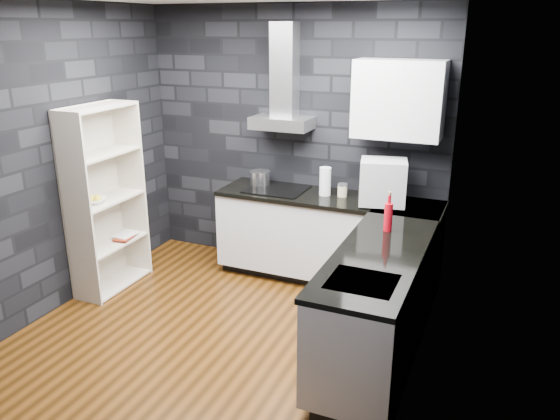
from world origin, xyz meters
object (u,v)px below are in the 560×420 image
Objects in this scene: utensil_crock at (363,190)px; pot at (260,178)px; appliance_garage at (383,182)px; red_bottle at (388,217)px; bookshelf at (106,200)px; glass_vase at (325,181)px; storage_jar at (342,191)px; fruit_bowl at (95,200)px.

pot is at bearing -179.31° from utensil_crock.
appliance_garage reaches higher than red_bottle.
appliance_garage is at bearing 36.18° from bookshelf.
glass_vase is 2.14× the size of utensil_crock.
utensil_crock is 0.93m from red_bottle.
utensil_crock is at bearing 126.90° from appliance_garage.
red_bottle is (1.53, -0.81, 0.04)m from pot.
pot is 1.35m from appliance_garage.
utensil_crock is 0.07× the size of bookshelf.
pot is at bearing 174.24° from glass_vase.
red_bottle is at bearing -62.88° from utensil_crock.
pot reaches higher than storage_jar.
utensil_crock is at bearing 28.37° from fruit_bowl.
storage_jar is at bearing 129.02° from red_bottle.
storage_jar is 0.98m from red_bottle.
glass_vase reaches higher than fruit_bowl.
bookshelf is 9.11× the size of fruit_bowl.
bookshelf is (-1.88, -0.98, -0.14)m from glass_vase.
storage_jar is at bearing -3.34° from pot.
bookshelf is (-2.47, -0.88, -0.22)m from appliance_garage.
appliance_garage is at bearing -40.35° from utensil_crock.
glass_vase is 2.19m from fruit_bowl.
utensil_crock is 2.48m from bookshelf.
storage_jar is at bearing 42.68° from bookshelf.
fruit_bowl is at bearing -150.83° from storage_jar.
fruit_bowl is at bearing -149.13° from glass_vase.
appliance_garage is 2.63m from bookshelf.
bookshelf is (-2.24, -1.07, -0.06)m from utensil_crock.
glass_vase is 0.38m from utensil_crock.
bookshelf is (-2.05, -1.00, -0.06)m from storage_jar.
glass_vase is at bearing -172.90° from storage_jar.
red_bottle is (0.79, -0.74, -0.02)m from glass_vase.
bookshelf is (-1.14, -1.05, -0.07)m from pot.
bookshelf is at bearing -153.97° from storage_jar.
appliance_garage is 2.68m from fruit_bowl.
storage_jar is (0.91, -0.05, -0.02)m from pot.
appliance_garage is 1.77× the size of red_bottle.
utensil_crock is at bearing 13.57° from glass_vase.
pot is 0.91m from storage_jar.
pot is 1.65m from fruit_bowl.
utensil_crock is 0.32× the size of appliance_garage.
bookshelf is at bearing -173.22° from appliance_garage.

